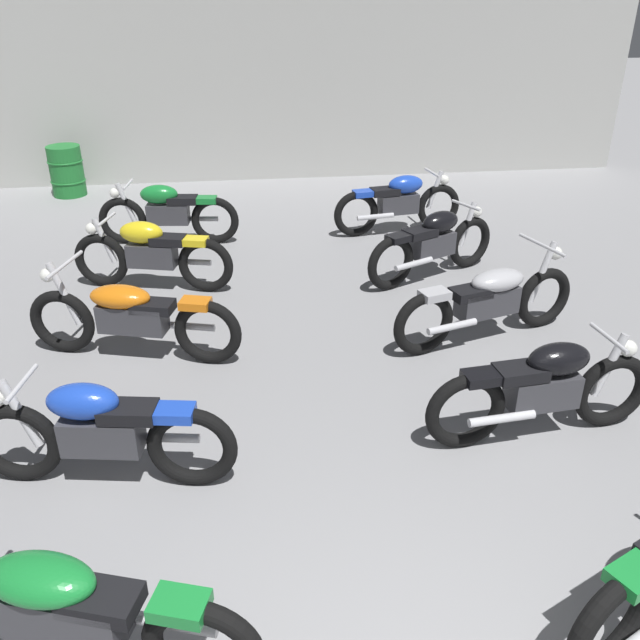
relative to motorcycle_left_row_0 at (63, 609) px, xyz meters
name	(u,v)px	position (x,y,z in m)	size (l,w,h in m)	color
back_wall	(268,77)	(1.73, 10.01, 1.35)	(13.41, 0.24, 3.60)	#B2B2AD
motorcycle_left_row_0	(63,609)	(0.00, 0.00, 0.00)	(2.09, 0.92, 0.97)	black
motorcycle_left_row_1	(100,431)	(-0.05, 1.55, 0.01)	(1.96, 0.55, 0.88)	black
motorcycle_left_row_2	(131,316)	(-0.05, 3.43, 0.00)	(2.12, 0.85, 0.97)	black
motorcycle_left_row_3	(151,253)	(-0.01, 5.09, 0.01)	(1.93, 0.67, 0.88)	black
motorcycle_left_row_4	(167,212)	(0.07, 6.66, 0.01)	(1.97, 0.48, 0.88)	black
motorcycle_right_row_1	(544,388)	(3.38, 1.68, 0.01)	(1.97, 0.52, 0.88)	black
motorcycle_right_row_2	(488,300)	(3.53, 3.33, 0.00)	(2.11, 0.88, 0.97)	black
motorcycle_right_row_3	(433,243)	(3.42, 4.98, 0.01)	(1.83, 0.95, 0.88)	black
motorcycle_right_row_4	(399,202)	(3.40, 6.69, 0.01)	(1.96, 0.58, 0.88)	black
oil_drum	(67,171)	(-1.83, 9.30, -0.03)	(0.59, 0.59, 0.85)	#1E722D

